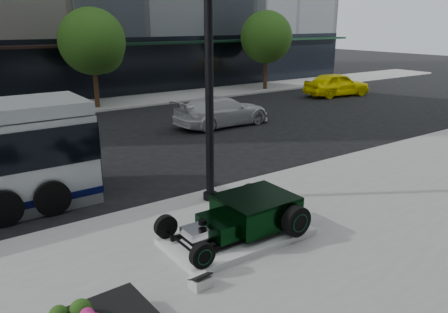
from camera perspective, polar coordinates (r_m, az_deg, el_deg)
ground at (r=15.42m, az=-3.44°, el=-1.75°), size 120.00×120.00×0.00m
sidewalk_far at (r=27.97m, az=-18.76°, el=6.12°), size 70.00×4.00×0.12m
street_trees at (r=27.01m, az=-16.56°, el=13.90°), size 29.80×3.80×5.70m
display_plinth at (r=10.38m, az=1.73°, el=-10.36°), size 3.40×1.80×0.15m
hot_rod at (r=10.35m, az=3.24°, el=-7.40°), size 3.22×2.00×0.81m
info_plaque at (r=8.69m, az=-3.07°, el=-15.97°), size 0.42×0.32×0.31m
lamppost at (r=11.74m, az=-1.95°, el=10.17°), size 0.41×0.41×7.45m
white_sedan at (r=21.89m, az=-0.24°, el=5.96°), size 5.11×2.16×1.47m
yellow_taxi at (r=31.88m, az=14.52°, el=9.11°), size 5.01×2.61×1.63m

